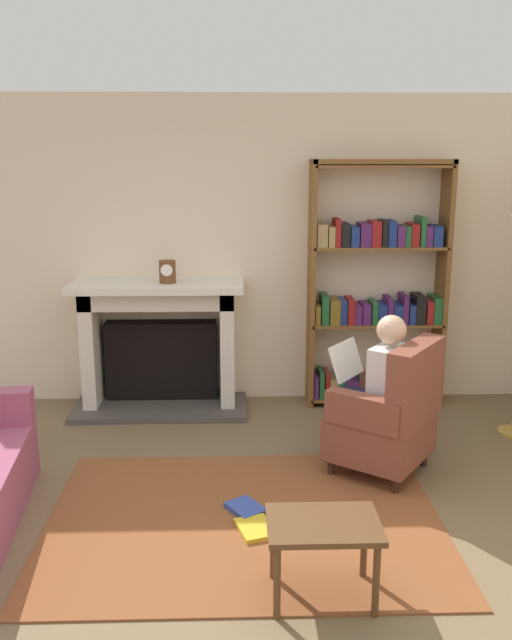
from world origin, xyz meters
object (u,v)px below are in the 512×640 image
Objects in this scene: fireplace at (160,341)px; side_table at (323,534)px; armchair_reading at (390,416)px; bookshelf at (376,294)px; seated_reader at (375,386)px; mantel_clock at (167,272)px.

fireplace is 2.96m from side_table.
armchair_reading reaches higher than side_table.
bookshelf reaches higher than seated_reader.
armchair_reading is (-0.18, -1.41, -0.58)m from bookshelf.
bookshelf is 3.85× the size of side_table.
fireplace is at bearing -92.14° from armchair_reading.
mantel_clock is 0.34× the size of side_table.
armchair_reading is 0.85× the size of seated_reader.
armchair_reading is (1.63, -1.27, -0.81)m from mantel_clock.
bookshelf is at bearing 73.69° from side_table.
fireplace is at bearing 111.69° from side_table.
seated_reader reaches higher than armchair_reading.
mantel_clock is 0.20× the size of armchair_reading.
bookshelf is 1.89× the size of seated_reader.
fireplace is 2.09m from seated_reader.
mantel_clock is 1.83m from bookshelf.
bookshelf is (1.90, 0.03, 0.41)m from fireplace.
mantel_clock is at bearing -91.65° from seated_reader.
bookshelf is (1.81, 0.14, -0.23)m from mantel_clock.
bookshelf is 1.42m from seated_reader.
fireplace is 0.65m from mantel_clock.
armchair_reading is at bearing 65.01° from side_table.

